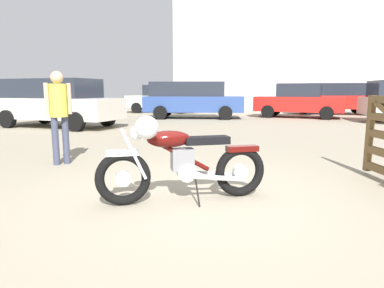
{
  "coord_description": "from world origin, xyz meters",
  "views": [
    {
      "loc": [
        0.8,
        -3.86,
        1.32
      ],
      "look_at": [
        -0.48,
        1.19,
        0.49
      ],
      "focal_mm": 31.23,
      "sensor_mm": 36.0,
      "label": 1
    }
  ],
  "objects": [
    {
      "name": "vintage_motorcycle",
      "position": [
        -0.28,
        -0.15,
        0.49
      ],
      "size": [
        1.89,
        1.14,
        1.07
      ],
      "rotation": [
        0.0,
        0.0,
        3.63
      ],
      "color": "black",
      "rests_on": "ground_plane"
    },
    {
      "name": "industrial_building",
      "position": [
        1.33,
        26.05,
        5.43
      ],
      "size": [
        17.75,
        14.39,
        21.68
      ],
      "rotation": [
        0.0,
        0.0,
        0.08
      ],
      "color": "#B2B2B7",
      "rests_on": "ground_plane"
    },
    {
      "name": "silver_sedan_mid",
      "position": [
        1.88,
        13.59,
        0.84
      ],
      "size": [
        4.45,
        2.52,
        1.67
      ],
      "rotation": [
        0.0,
        0.0,
        2.95
      ],
      "color": "black",
      "rests_on": "ground_plane"
    },
    {
      "name": "ground_plane",
      "position": [
        0.0,
        0.0,
        0.0
      ],
      "size": [
        80.0,
        80.0,
        0.0
      ],
      "primitive_type": "plane",
      "color": "gray"
    },
    {
      "name": "bystander",
      "position": [
        -2.95,
        1.31,
        1.02
      ],
      "size": [
        0.32,
        0.37,
        1.66
      ],
      "rotation": [
        0.0,
        0.0,
        2.44
      ],
      "color": "#383D51",
      "rests_on": "ground_plane"
    },
    {
      "name": "pale_sedan_back",
      "position": [
        -3.2,
        11.91,
        0.94
      ],
      "size": [
        4.94,
        2.58,
        1.74
      ],
      "rotation": [
        0.0,
        0.0,
        0.18
      ],
      "color": "black",
      "rests_on": "ground_plane"
    },
    {
      "name": "blue_hatchback_right",
      "position": [
        -7.05,
        6.8,
        0.94
      ],
      "size": [
        4.87,
        2.36,
        1.74
      ],
      "rotation": [
        0.0,
        0.0,
        -0.11
      ],
      "color": "black",
      "rests_on": "ground_plane"
    },
    {
      "name": "red_hatchback_near",
      "position": [
        4.04,
        16.71,
        0.94
      ],
      "size": [
        4.79,
        2.18,
        1.74
      ],
      "rotation": [
        0.0,
        0.0,
        3.2
      ],
      "color": "black",
      "rests_on": "ground_plane"
    },
    {
      "name": "dark_sedan_left",
      "position": [
        -6.0,
        15.63,
        0.84
      ],
      "size": [
        4.29,
        2.1,
        1.67
      ],
      "rotation": [
        0.0,
        0.0,
        3.2
      ],
      "color": "black",
      "rests_on": "ground_plane"
    }
  ]
}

